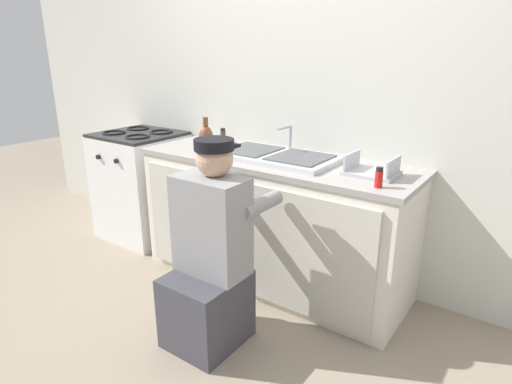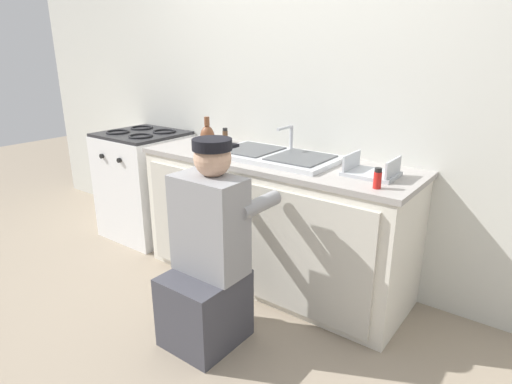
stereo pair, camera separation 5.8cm
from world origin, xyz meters
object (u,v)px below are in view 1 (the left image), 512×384
object	(u,v)px
plumber_person	(210,262)
spice_bottle_pepper	(223,135)
sink_double_basin	(274,155)
stove_range	(142,185)
dish_rack_tray	(371,171)
vase_decorative	(206,138)
spice_bottle_red	(379,178)

from	to	relation	value
plumber_person	spice_bottle_pepper	size ratio (longest dim) A/B	10.52
sink_double_basin	stove_range	size ratio (longest dim) A/B	0.89
dish_rack_tray	vase_decorative	bearing A→B (deg)	-175.73
vase_decorative	plumber_person	bearing A→B (deg)	-47.91
stove_range	dish_rack_tray	world-z (taller)	dish_rack_tray
stove_range	vase_decorative	distance (m)	0.97
stove_range	vase_decorative	xyz separation A→B (m)	(0.82, -0.09, 0.51)
spice_bottle_red	spice_bottle_pepper	world-z (taller)	same
plumber_person	spice_bottle_pepper	xyz separation A→B (m)	(-0.67, 0.92, 0.45)
plumber_person	spice_bottle_red	bearing A→B (deg)	37.85
sink_double_basin	vase_decorative	size ratio (longest dim) A/B	3.48
stove_range	dish_rack_tray	size ratio (longest dim) A/B	3.19
sink_double_basin	spice_bottle_pepper	bearing A→B (deg)	161.64
plumber_person	dish_rack_tray	size ratio (longest dim) A/B	3.94
sink_double_basin	spice_bottle_pepper	size ratio (longest dim) A/B	7.62
sink_double_basin	plumber_person	distance (m)	0.85
stove_range	plumber_person	size ratio (longest dim) A/B	0.81
stove_range	spice_bottle_red	xyz separation A→B (m)	(2.07, -0.20, 0.47)
sink_double_basin	spice_bottle_red	size ratio (longest dim) A/B	7.62
stove_range	spice_bottle_pepper	size ratio (longest dim) A/B	8.52
dish_rack_tray	spice_bottle_red	distance (m)	0.23
plumber_person	spice_bottle_red	distance (m)	0.97
sink_double_basin	spice_bottle_red	bearing A→B (deg)	-15.21
spice_bottle_red	dish_rack_tray	bearing A→B (deg)	119.75
plumber_person	stove_range	bearing A→B (deg)	152.41
sink_double_basin	plumber_person	world-z (taller)	plumber_person
stove_range	sink_double_basin	bearing A→B (deg)	0.09
dish_rack_tray	spice_bottle_pepper	bearing A→B (deg)	170.73
stove_range	spice_bottle_red	size ratio (longest dim) A/B	8.52
sink_double_basin	vase_decorative	world-z (taller)	vase_decorative
sink_double_basin	vase_decorative	distance (m)	0.51
dish_rack_tray	sink_double_basin	bearing A→B (deg)	179.45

